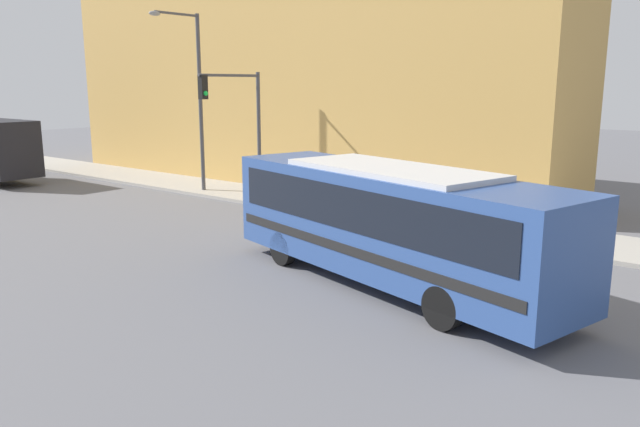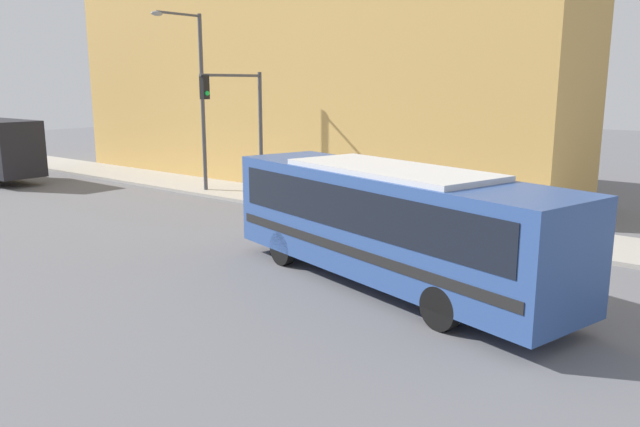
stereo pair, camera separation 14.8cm
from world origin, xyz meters
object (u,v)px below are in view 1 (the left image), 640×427
Objects in this scene: fire_hydrant at (417,214)px; parking_meter at (288,182)px; pedestrian_near_corner at (299,180)px; traffic_light_pole at (239,114)px; street_lamp at (194,88)px; city_bus at (390,218)px.

parking_meter is at bearing 90.00° from fire_hydrant.
parking_meter is 1.17m from pedestrian_near_corner.
pedestrian_near_corner is (2.08, -1.37, -2.83)m from traffic_light_pole.
street_lamp reaches higher than parking_meter.
street_lamp is 4.83× the size of pedestrian_near_corner.
fire_hydrant is (6.03, 2.61, -1.26)m from city_bus.
city_bus is 6.38× the size of pedestrian_near_corner.
traffic_light_pole is at bearing -103.43° from street_lamp.
street_lamp is (5.96, 14.07, 3.04)m from city_bus.
parking_meter is 0.17× the size of street_lamp.
parking_meter is at bearing -60.73° from traffic_light_pole.
street_lamp is at bearing 90.38° from fire_hydrant.
street_lamp is (-0.08, 11.46, 4.30)m from fire_hydrant.
pedestrian_near_corner is (7.14, 8.97, -0.78)m from city_bus.
parking_meter is (0.97, -1.72, -2.75)m from traffic_light_pole.
fire_hydrant is 0.13× the size of traffic_light_pole.
traffic_light_pole is 3.26× the size of pedestrian_near_corner.
city_bus is 15.58m from street_lamp.
city_bus is at bearing -156.59° from fire_hydrant.
traffic_light_pole is 3.97× the size of parking_meter.
fire_hydrant is at bearing -89.62° from street_lamp.
fire_hydrant is 0.44× the size of pedestrian_near_corner.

